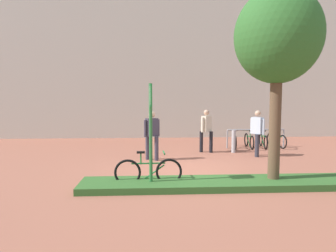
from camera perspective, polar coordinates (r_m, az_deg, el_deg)
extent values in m
plane|color=#9E5B47|center=(8.97, 3.36, -8.57)|extent=(60.00, 60.00, 0.00)
cube|color=beige|center=(17.31, 0.13, 14.66)|extent=(28.00, 1.20, 10.00)
cube|color=#336028|center=(7.49, 10.90, -10.79)|extent=(7.00, 1.10, 0.16)
cylinder|color=brown|center=(7.75, 19.86, -0.47)|extent=(0.28, 0.28, 2.81)
ellipsoid|color=#2D6628|center=(7.86, 20.37, 15.96)|extent=(2.07, 2.07, 2.28)
cylinder|color=#2D7238|center=(7.03, -3.34, -2.01)|extent=(0.08, 0.08, 2.50)
cube|color=#198C33|center=(6.98, -3.38, 5.91)|extent=(0.05, 0.36, 0.52)
cube|color=white|center=(6.98, -3.38, 5.91)|extent=(0.05, 0.30, 0.44)
torus|color=black|center=(7.43, -7.78, -8.87)|extent=(0.66, 0.08, 0.66)
torus|color=black|center=(7.45, 0.18, -8.78)|extent=(0.66, 0.08, 0.66)
cylinder|color=#1E7233|center=(7.37, -3.80, -7.19)|extent=(0.84, 0.06, 0.04)
cylinder|color=#1E7233|center=(7.43, -3.01, -9.09)|extent=(0.61, 0.06, 0.44)
cylinder|color=#1E7233|center=(7.35, -5.25, -6.29)|extent=(0.04, 0.04, 0.28)
cube|color=black|center=(7.32, -5.26, -5.06)|extent=(0.20, 0.09, 0.05)
cylinder|color=#1E7233|center=(7.34, -0.78, -5.16)|extent=(0.05, 0.42, 0.04)
cylinder|color=#99999E|center=(13.20, 11.33, -2.50)|extent=(0.06, 0.06, 0.80)
cylinder|color=#99999E|center=(14.21, 21.36, -2.21)|extent=(0.06, 0.06, 0.80)
cylinder|color=#99999E|center=(13.61, 16.58, -0.69)|extent=(2.60, 0.21, 0.06)
torus|color=black|center=(12.87, 12.84, -3.15)|extent=(0.16, 0.61, 0.61)
torus|color=black|center=(13.80, 12.43, -2.60)|extent=(0.16, 0.61, 0.61)
cylinder|color=black|center=(13.31, 12.65, -2.00)|extent=(0.17, 0.76, 0.03)
cylinder|color=black|center=(13.43, 12.59, -2.94)|extent=(0.13, 0.55, 0.40)
cylinder|color=black|center=(13.13, 12.73, -1.61)|extent=(0.03, 0.03, 0.26)
cube|color=black|center=(13.11, 12.74, -0.97)|extent=(0.10, 0.19, 0.05)
cylinder|color=black|center=(13.63, 12.51, -0.82)|extent=(0.39, 0.10, 0.04)
torus|color=black|center=(13.06, 15.85, -3.10)|extent=(0.09, 0.61, 0.61)
torus|color=black|center=(13.96, 14.82, -2.56)|extent=(0.09, 0.61, 0.61)
cylinder|color=#1E7233|center=(13.48, 15.34, -1.97)|extent=(0.08, 0.77, 0.03)
cylinder|color=#1E7233|center=(13.60, 15.22, -2.89)|extent=(0.07, 0.56, 0.40)
cylinder|color=#1E7233|center=(13.31, 15.54, -1.58)|extent=(0.03, 0.03, 0.26)
cube|color=black|center=(13.29, 15.55, -0.95)|extent=(0.09, 0.19, 0.05)
cylinder|color=#1E7233|center=(13.80, 14.98, -0.80)|extent=(0.39, 0.06, 0.04)
torus|color=black|center=(13.30, 18.29, -3.01)|extent=(0.14, 0.61, 0.61)
torus|color=black|center=(14.21, 17.43, -2.49)|extent=(0.14, 0.61, 0.61)
cylinder|color=#1E7233|center=(13.73, 17.87, -1.91)|extent=(0.15, 0.77, 0.03)
cylinder|color=#1E7233|center=(13.85, 17.76, -2.82)|extent=(0.11, 0.56, 0.40)
cylinder|color=#1E7233|center=(13.56, 18.04, -1.53)|extent=(0.03, 0.03, 0.26)
cube|color=black|center=(13.54, 18.05, -0.91)|extent=(0.10, 0.19, 0.05)
cylinder|color=#1E7233|center=(14.05, 17.57, -0.76)|extent=(0.39, 0.09, 0.04)
torus|color=black|center=(13.71, 21.19, -2.87)|extent=(0.15, 0.61, 0.61)
torus|color=black|center=(14.49, 19.13, -2.39)|extent=(0.15, 0.61, 0.61)
cylinder|color=#1E7233|center=(14.08, 20.16, -1.81)|extent=(0.16, 0.76, 0.03)
cylinder|color=#1E7233|center=(14.18, 19.93, -2.70)|extent=(0.12, 0.56, 0.40)
cylinder|color=#1E7233|center=(13.92, 20.55, -1.43)|extent=(0.03, 0.03, 0.26)
cube|color=black|center=(13.91, 20.57, -0.83)|extent=(0.10, 0.19, 0.05)
cylinder|color=#1E7233|center=(14.35, 19.42, -0.70)|extent=(0.39, 0.10, 0.04)
cylinder|color=#ADADB2|center=(12.16, 12.50, -2.92)|extent=(0.16, 0.16, 0.90)
cylinder|color=black|center=(12.06, 6.42, -3.01)|extent=(0.14, 0.14, 0.85)
cylinder|color=black|center=(12.02, 8.28, -3.07)|extent=(0.14, 0.14, 0.85)
cube|color=beige|center=(11.96, 7.39, 0.45)|extent=(0.45, 0.45, 0.62)
cylinder|color=beige|center=(11.75, 6.67, 0.22)|extent=(0.09, 0.09, 0.59)
cylinder|color=beige|center=(12.18, 8.08, 0.37)|extent=(0.09, 0.09, 0.59)
sphere|color=tan|center=(11.93, 7.41, 2.60)|extent=(0.22, 0.22, 0.22)
cylinder|color=#2D2D38|center=(11.46, 16.78, -3.63)|extent=(0.14, 0.14, 0.85)
cylinder|color=#2D2D38|center=(11.76, 16.73, -3.41)|extent=(0.14, 0.14, 0.85)
cube|color=silver|center=(11.53, 16.85, 0.10)|extent=(0.43, 0.46, 0.62)
cylinder|color=silver|center=(11.39, 17.92, -0.14)|extent=(0.09, 0.09, 0.59)
cylinder|color=silver|center=(11.68, 15.79, 0.03)|extent=(0.09, 0.09, 0.59)
sphere|color=tan|center=(11.50, 16.90, 2.33)|extent=(0.22, 0.22, 0.22)
cylinder|color=#383342|center=(10.54, -3.96, -4.16)|extent=(0.14, 0.14, 0.85)
cylinder|color=#383342|center=(10.35, -2.22, -4.33)|extent=(0.14, 0.14, 0.85)
cube|color=#383342|center=(10.35, -3.12, -0.23)|extent=(0.47, 0.40, 0.62)
cylinder|color=#383342|center=(10.23, -4.39, -0.47)|extent=(0.09, 0.09, 0.59)
cylinder|color=#383342|center=(10.48, -1.88, -0.33)|extent=(0.09, 0.09, 0.59)
sphere|color=tan|center=(10.32, -3.13, 2.26)|extent=(0.22, 0.22, 0.22)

